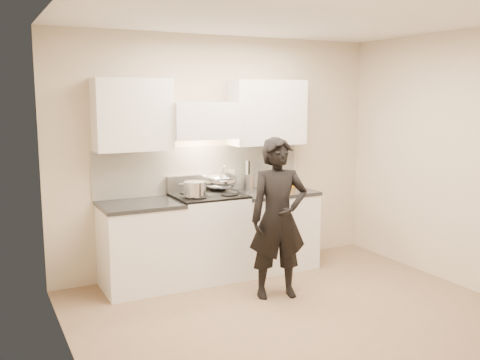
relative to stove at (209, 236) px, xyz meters
name	(u,v)px	position (x,y,z in m)	size (l,w,h in m)	color
ground_plane	(301,318)	(0.30, -1.42, -0.47)	(4.00, 4.00, 0.00)	#8A6C50
room_shell	(277,142)	(0.24, -1.05, 1.12)	(4.04, 3.54, 2.70)	beige
stove	(209,236)	(0.00, 0.00, 0.00)	(0.76, 0.65, 0.96)	white
counter_right	(273,229)	(0.83, 0.00, -0.01)	(0.92, 0.67, 0.92)	white
counter_left	(141,246)	(-0.78, 0.00, -0.01)	(0.82, 0.67, 0.92)	white
wok	(220,181)	(0.20, 0.13, 0.59)	(0.40, 0.49, 0.32)	silver
stock_pot	(195,189)	(-0.20, -0.10, 0.56)	(0.33, 0.28, 0.16)	silver
utensil_crock	(248,180)	(0.61, 0.22, 0.55)	(0.13, 0.13, 0.35)	#AAAAAA
spice_jar	(260,186)	(0.73, 0.13, 0.49)	(0.04, 0.04, 0.09)	orange
oil_glass	(293,181)	(1.17, 0.12, 0.51)	(0.08, 0.08, 0.14)	#C87409
person	(278,218)	(0.39, -0.85, 0.33)	(0.59, 0.39, 1.62)	black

